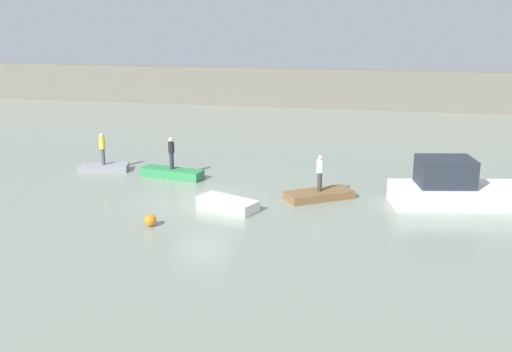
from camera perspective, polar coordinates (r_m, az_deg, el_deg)
The scene contains 11 objects.
ground_plane at distance 27.13m, azimuth -5.41°, elevation -2.39°, with size 120.00×120.00×0.00m, color gray.
embankment_wall at distance 54.13m, azimuth 3.43°, elevation 8.60°, with size 80.00×1.20×3.51m, color #666056.
motorboat at distance 27.59m, azimuth 18.68°, elevation -1.09°, with size 6.10×3.21×2.19m.
rowboat_grey at distance 33.07m, azimuth -14.67°, elevation 0.79°, with size 2.61×1.09×0.36m, color gray.
rowboat_green at distance 30.98m, azimuth -8.20°, elevation 0.27°, with size 3.35×0.95×0.48m, color #2D7F47.
rowboat_white at distance 25.76m, azimuth -2.80°, elevation -2.76°, with size 2.70×1.12×0.49m, color white.
rowboat_brown at distance 27.36m, azimuth 6.20°, elevation -1.85°, with size 3.16×1.25×0.37m, color brown.
person_white_shirt at distance 27.04m, azimuth 6.27°, elevation 0.46°, with size 0.32×0.32×1.72m.
person_yellow_shirt at distance 32.80m, azimuth -14.81°, elevation 2.77°, with size 0.32×0.32×1.76m.
person_dark_shirt at distance 30.69m, azimuth -8.28°, elevation 2.42°, with size 0.32×0.32×1.69m.
mooring_buoy at distance 24.12m, azimuth -10.29°, elevation -4.29°, with size 0.49×0.49×0.49m, color orange.
Camera 1 is at (7.68, -24.64, 8.37)m, focal length 40.89 mm.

